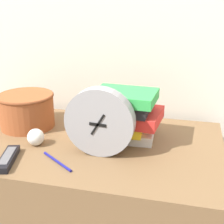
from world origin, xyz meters
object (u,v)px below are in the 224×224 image
Objects in this scene: pen at (58,162)px; desk_clock at (100,122)px; book_stack at (124,114)px; crumpled_paper_ball at (36,137)px; tv_remote at (8,159)px; basket at (27,109)px.

desk_clock is at bearing 38.11° from pen.
book_stack is 0.32m from crumpled_paper_ball.
book_stack is at bearing 38.94° from tv_remote.
crumpled_paper_ball is at bearing -53.40° from basket.
book_stack is (0.05, 0.14, -0.02)m from desk_clock.
tv_remote is (0.08, -0.28, -0.06)m from basket.
tv_remote is at bearing -74.32° from basket.
desk_clock is at bearing 23.89° from tv_remote.
tv_remote is at bearing -156.11° from desk_clock.
pen is (-0.16, -0.22, -0.09)m from book_stack.
crumpled_paper_ball is 0.45× the size of pen.
basket is (-0.34, 0.16, -0.04)m from desk_clock.
book_stack is 4.35× the size of crumpled_paper_ball.
book_stack reaches higher than pen.
tv_remote is 0.13m from crumpled_paper_ball.
pen is at bearing -141.89° from desk_clock.
desk_clock is 1.03× the size of basket.
basket is 3.71× the size of crumpled_paper_ball.
crumpled_paper_ball reaches higher than tv_remote.
crumpled_paper_ball is at bearing -156.20° from book_stack.
crumpled_paper_ball is at bearing 177.04° from desk_clock.
crumpled_paper_ball is (0.03, 0.13, 0.02)m from tv_remote.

